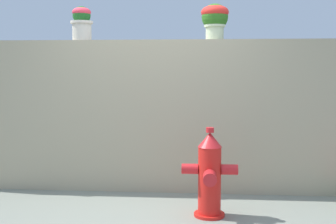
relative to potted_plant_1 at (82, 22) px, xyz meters
name	(u,v)px	position (x,y,z in m)	size (l,w,h in m)	color
ground_plane	(140,219)	(0.86, -1.08, -2.06)	(24.00, 24.00, 0.00)	gray
stone_wall	(153,116)	(0.86, 0.02, -1.14)	(5.46, 0.29, 1.83)	tan
potted_plant_1	(82,22)	(0.00, 0.00, 0.00)	(0.27, 0.27, 0.41)	beige
potted_plant_2	(215,18)	(1.60, 0.05, 0.03)	(0.33, 0.33, 0.43)	#BAC69D
fire_hydrant	(210,176)	(1.55, -0.94, -1.64)	(0.56, 0.45, 0.91)	red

